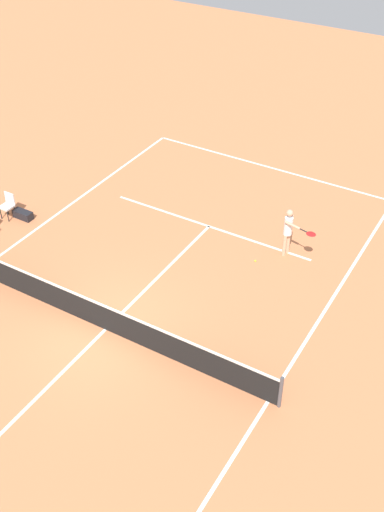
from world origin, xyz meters
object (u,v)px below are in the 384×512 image
object	(u,v)px
player_serving	(289,229)
equipment_bag	(23,215)
courtside_chair_mid	(8,204)
tennis_ball	(255,261)

from	to	relation	value
player_serving	equipment_bag	distance (m)	9.65
equipment_bag	player_serving	bearing A→B (deg)	-162.56
player_serving	equipment_bag	size ratio (longest dim) A/B	2.32
player_serving	equipment_bag	world-z (taller)	player_serving
courtside_chair_mid	equipment_bag	xyz separation A→B (m)	(-0.48, -0.18, -0.38)
courtside_chair_mid	equipment_bag	distance (m)	0.64
tennis_ball	equipment_bag	distance (m)	8.67
tennis_ball	equipment_bag	world-z (taller)	equipment_bag
equipment_bag	tennis_ball	bearing A→B (deg)	-166.77
tennis_ball	courtside_chair_mid	xyz separation A→B (m)	(8.92, 2.16, 0.50)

